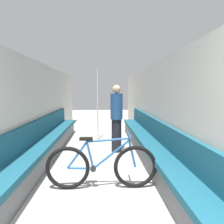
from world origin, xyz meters
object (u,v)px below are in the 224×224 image
object	(u,v)px
bench_seat_row_right	(150,145)
passenger_standing	(117,118)
bicycle	(102,166)
grab_pole_near	(98,106)
bench_seat_row_left	(44,147)

from	to	relation	value
bench_seat_row_right	passenger_standing	size ratio (longest dim) A/B	3.65
bicycle	grab_pole_near	size ratio (longest dim) A/B	0.79
bicycle	grab_pole_near	bearing A→B (deg)	75.81
bicycle	passenger_standing	distance (m)	2.00
bench_seat_row_right	passenger_standing	bearing A→B (deg)	142.21
bench_seat_row_right	grab_pole_near	distance (m)	2.30
bench_seat_row_left	bicycle	bearing A→B (deg)	-46.63
bench_seat_row_left	passenger_standing	world-z (taller)	passenger_standing
grab_pole_near	passenger_standing	bearing A→B (deg)	-68.30
bench_seat_row_right	bicycle	distance (m)	1.73
bench_seat_row_right	grab_pole_near	xyz separation A→B (m)	(-1.21, 1.80, 0.77)
bench_seat_row_left	grab_pole_near	size ratio (longest dim) A/B	2.79
bench_seat_row_left	passenger_standing	size ratio (longest dim) A/B	3.65
bench_seat_row_left	passenger_standing	bearing A→B (deg)	18.59
bicycle	grab_pole_near	world-z (taller)	grab_pole_near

